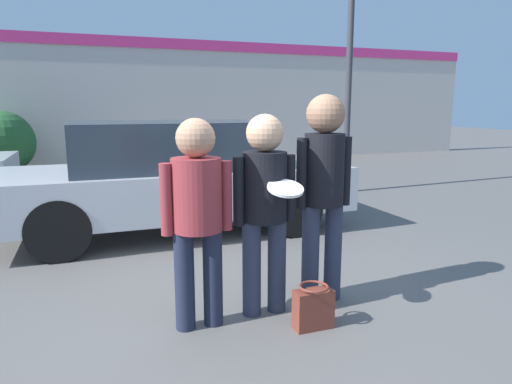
# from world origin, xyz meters

# --- Properties ---
(ground_plane) EXTENTS (56.00, 56.00, 0.00)m
(ground_plane) POSITION_xyz_m (0.00, 0.00, 0.00)
(ground_plane) COLOR #5B5956
(storefront_building) EXTENTS (24.00, 0.22, 3.64)m
(storefront_building) POSITION_xyz_m (0.00, 10.63, 1.85)
(storefront_building) COLOR beige
(storefront_building) RESTS_ON ground
(person_left) EXTENTS (0.54, 0.37, 1.60)m
(person_left) POSITION_xyz_m (-0.36, -0.15, 0.95)
(person_left) COLOR #1E2338
(person_left) RESTS_ON ground
(person_middle_with_frisbee) EXTENTS (0.52, 0.57, 1.62)m
(person_middle_with_frisbee) POSITION_xyz_m (0.20, -0.10, 0.96)
(person_middle_with_frisbee) COLOR #2D3347
(person_middle_with_frisbee) RESTS_ON ground
(person_right) EXTENTS (0.50, 0.33, 1.78)m
(person_right) POSITION_xyz_m (0.76, -0.03, 1.07)
(person_right) COLOR #2D3347
(person_right) RESTS_ON ground
(parked_car_near) EXTENTS (4.60, 1.80, 1.49)m
(parked_car_near) POSITION_xyz_m (-0.06, 2.66, 0.75)
(parked_car_near) COLOR #B7BABF
(parked_car_near) RESTS_ON ground
(street_lamp) EXTENTS (1.25, 0.35, 5.16)m
(street_lamp) POSITION_xyz_m (3.90, 4.39, 3.21)
(street_lamp) COLOR #38383D
(street_lamp) RESTS_ON ground
(shrub) EXTENTS (1.58, 1.58, 1.58)m
(shrub) POSITION_xyz_m (-3.13, 9.65, 0.79)
(shrub) COLOR #285B2D
(shrub) RESTS_ON ground
(handbag) EXTENTS (0.30, 0.23, 0.34)m
(handbag) POSITION_xyz_m (0.45, -0.48, 0.17)
(handbag) COLOR brown
(handbag) RESTS_ON ground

